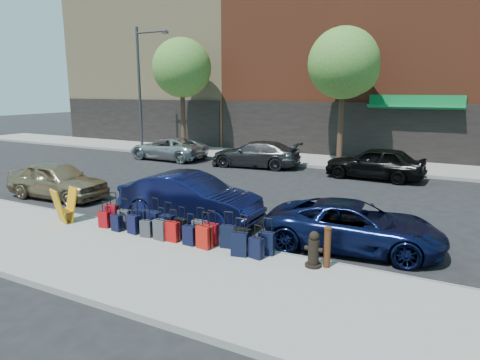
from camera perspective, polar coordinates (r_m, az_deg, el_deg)
The scene contains 40 objects.
ground at distance 15.95m, azimuth 2.30°, elevation -3.11°, with size 120.00×120.00×0.00m, color black.
sidewalk_near at distance 10.74m, azimuth -13.14°, elevation -10.65°, with size 60.00×4.00×0.15m, color gray.
sidewalk_far at distance 25.14m, azimuth 12.21°, elevation 2.38°, with size 60.00×4.00×0.15m, color gray.
curb_near at distance 12.22m, azimuth -6.90°, elevation -7.59°, with size 60.00×0.08×0.15m, color gray.
curb_far at distance 23.22m, azimuth 10.85°, elevation 1.66°, with size 60.00×0.08×0.15m, color gray.
building_left at distance 39.29m, azimuth -7.82°, elevation 17.48°, with size 15.00×12.12×16.00m.
building_center at distance 33.09m, azimuth 17.11°, elevation 21.64°, with size 17.00×12.85×20.00m.
tree_left at distance 28.65m, azimuth -7.53°, elevation 14.41°, with size 3.80×3.80×7.27m.
tree_center at distance 24.19m, azimuth 13.96°, elevation 14.63°, with size 3.80×3.80×7.27m.
streetlight at distance 29.88m, azimuth -13.00°, elevation 12.67°, with size 2.59×0.18×8.00m.
suitcase_front_0 at distance 13.39m, azimuth -16.64°, elevation -4.50°, with size 0.42×0.24×1.01m.
suitcase_front_1 at distance 13.05m, azimuth -15.13°, elevation -5.03°, with size 0.38×0.23×0.88m.
suitcase_front_2 at distance 12.68m, azimuth -13.16°, elevation -5.26°, with size 0.45×0.31×0.99m.
suitcase_front_3 at distance 12.37m, azimuth -11.38°, elevation -5.57°, with size 0.46×0.31×1.03m.
suitcase_front_4 at distance 12.14m, azimuth -9.64°, elevation -5.95°, with size 0.40×0.23×0.95m.
suitcase_front_5 at distance 11.91m, azimuth -7.87°, elevation -6.37°, with size 0.39×0.25×0.87m.
suitcase_front_6 at distance 11.58m, azimuth -5.41°, elevation -6.76°, with size 0.38×0.21×0.93m.
suitcase_front_7 at distance 11.31m, azimuth -3.91°, elevation -7.20°, with size 0.39×0.23×0.92m.
suitcase_front_8 at distance 11.08m, azimuth -1.59°, elevation -7.54°, with size 0.42×0.27×0.95m.
suitcase_front_9 at distance 10.86m, azimuth 0.39°, elevation -7.97°, with size 0.40×0.24×0.94m.
suitcase_front_10 at distance 10.67m, azimuth 3.57°, elevation -8.41°, with size 0.40×0.24×0.92m.
suitcase_back_0 at distance 13.28m, azimuth -17.62°, elevation -5.03°, with size 0.35×0.23×0.78m.
suitcase_back_1 at distance 12.86m, azimuth -16.10°, elevation -5.50°, with size 0.34×0.22×0.78m.
suitcase_back_2 at distance 12.50m, azimuth -13.99°, elevation -5.75°, with size 0.39×0.26×0.86m.
suitcase_back_3 at distance 12.15m, azimuth -12.38°, elevation -6.34°, with size 0.35×0.24×0.76m.
suitcase_back_4 at distance 11.84m, azimuth -10.55°, elevation -6.54°, with size 0.39×0.25×0.90m.
suitcase_back_5 at distance 11.67m, azimuth -9.00°, elevation -6.80°, with size 0.37×0.22×0.87m.
suitcase_back_6 at distance 11.35m, azimuth -6.72°, elevation -7.33°, with size 0.36×0.22×0.84m.
suitcase_back_7 at distance 11.08m, azimuth -4.78°, elevation -7.60°, with size 0.43×0.28×0.95m.
suitcase_back_9 at distance 10.56m, azimuth -0.06°, elevation -8.55°, with size 0.44×0.31×0.95m.
suitcase_back_10 at distance 10.44m, azimuth 2.20°, elevation -9.04°, with size 0.38×0.27×0.83m.
fire_hydrant at distance 10.06m, azimuth 9.79°, elevation -9.23°, with size 0.42×0.38×0.85m.
bollard at distance 10.04m, azimuth 11.55°, elevation -8.70°, with size 0.18×0.18×0.96m.
display_rack at distance 14.15m, azimuth -22.32°, elevation -3.19°, with size 0.77×0.80×1.04m.
car_near_0 at distance 17.97m, azimuth -23.17°, elevation -0.03°, with size 1.68×4.17×1.42m, color #937D5A.
car_near_1 at distance 13.72m, azimuth -6.65°, elevation -2.38°, with size 1.62×4.65×1.53m, color #0D123B.
car_near_2 at distance 11.70m, azimuth 15.03°, elevation -5.93°, with size 2.11×4.57×1.27m, color #0D143A.
car_far_0 at distance 26.18m, azimuth -9.59°, elevation 4.18°, with size 2.23×4.83×1.34m, color #B8BBBF.
car_far_1 at distance 23.29m, azimuth 2.06°, elevation 3.48°, with size 1.99×4.89×1.42m, color #2F2F32.
car_far_2 at distance 21.05m, azimuth 17.53°, elevation 2.19°, with size 1.82×4.52×1.54m, color black.
Camera 1 is at (6.63, -13.90, 4.15)m, focal length 32.00 mm.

